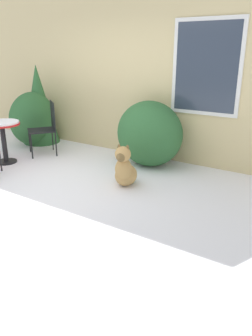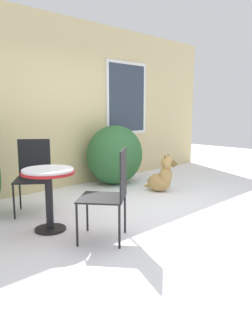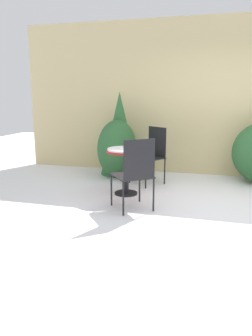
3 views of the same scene
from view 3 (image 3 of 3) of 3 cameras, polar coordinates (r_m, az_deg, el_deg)
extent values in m
plane|color=white|center=(4.64, 15.31, -7.30)|extent=(16.00, 16.00, 0.00)
cube|color=#D1BC84|center=(6.58, 16.17, 11.60)|extent=(8.00, 0.06, 2.97)
ellipsoid|color=#2D6033|center=(6.30, -1.56, 3.45)|extent=(0.71, 1.07, 1.09)
cone|color=#2D6033|center=(6.46, -1.10, 6.02)|extent=(0.76, 0.76, 1.61)
cylinder|color=black|center=(5.24, 0.00, -4.39)|extent=(0.36, 0.36, 0.03)
cylinder|color=black|center=(5.15, 0.00, -0.79)|extent=(0.08, 0.08, 0.65)
cylinder|color=red|center=(5.09, 0.00, 2.94)|extent=(0.61, 0.61, 0.03)
cylinder|color=white|center=(5.08, 0.00, 3.27)|extent=(0.58, 0.58, 0.03)
cube|color=black|center=(5.76, 3.70, 1.78)|extent=(0.67, 0.67, 0.02)
cube|color=black|center=(5.87, 5.43, 4.60)|extent=(0.36, 0.28, 0.52)
cylinder|color=black|center=(5.84, 0.61, -0.44)|extent=(0.02, 0.02, 0.46)
cylinder|color=black|center=(5.51, 3.46, -1.25)|extent=(0.02, 0.02, 0.46)
cylinder|color=black|center=(6.11, 3.85, 0.12)|extent=(0.02, 0.02, 0.46)
cylinder|color=black|center=(5.80, 6.74, -0.61)|extent=(0.02, 0.02, 0.46)
cube|color=black|center=(4.46, 1.05, -1.35)|extent=(0.67, 0.67, 0.02)
cube|color=black|center=(4.20, 2.35, 1.51)|extent=(0.35, 0.28, 0.52)
cylinder|color=black|center=(4.81, 2.38, -3.28)|extent=(0.02, 0.02, 0.46)
cylinder|color=black|center=(4.64, -2.56, -3.86)|extent=(0.02, 0.02, 0.46)
cylinder|color=black|center=(4.43, 4.82, -4.70)|extent=(0.02, 0.02, 0.46)
cylinder|color=black|center=(4.25, -0.48, -5.40)|extent=(0.02, 0.02, 0.46)
camera|label=1|loc=(3.74, 85.24, 6.73)|focal=35.00mm
camera|label=2|loc=(3.64, -48.75, 6.18)|focal=35.00mm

